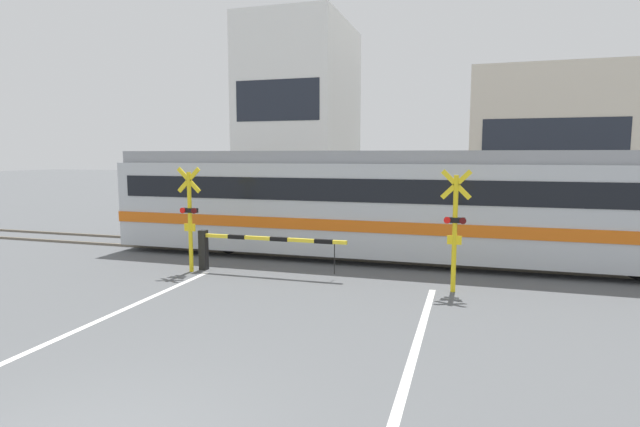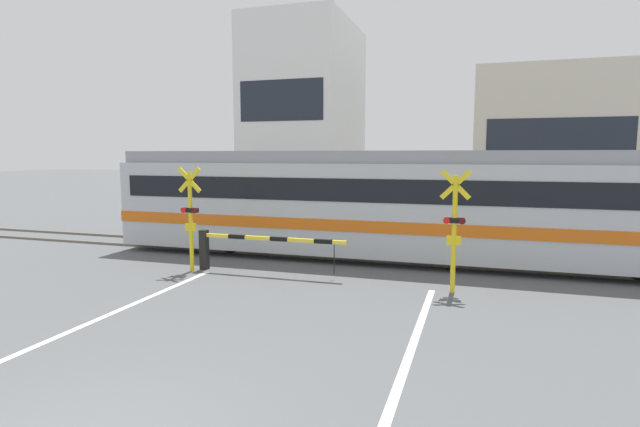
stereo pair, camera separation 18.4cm
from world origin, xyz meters
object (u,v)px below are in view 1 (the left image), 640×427
commuter_train (414,202)px  crossing_barrier_far (423,221)px  crossing_signal_left (190,215)px  pedestrian (368,205)px  crossing_barrier_near (240,244)px  crossing_signal_right (455,225)px

commuter_train → crossing_barrier_far: (-0.01, 3.24, -0.97)m
crossing_signal_left → pedestrian: (2.82, 9.77, -0.62)m
pedestrian → crossing_barrier_far: bearing=-50.9°
commuter_train → crossing_barrier_far: bearing=90.2°
crossing_barrier_near → crossing_barrier_far: bearing=56.2°
crossing_signal_right → crossing_signal_left: bearing=180.0°
crossing_barrier_far → pedestrian: size_ratio=2.58×
commuter_train → crossing_barrier_near: commuter_train is taller
crossing_barrier_near → crossing_signal_right: 5.52m
pedestrian → crossing_barrier_near: bearing=-99.2°
crossing_barrier_near → crossing_signal_right: bearing=-3.2°
crossing_barrier_near → pedestrian: pedestrian is taller
crossing_barrier_near → crossing_signal_left: size_ratio=1.47×
pedestrian → crossing_signal_right: bearing=-68.1°
commuter_train → crossing_barrier_near: 5.22m
crossing_barrier_near → pedestrian: 9.59m
commuter_train → crossing_signal_left: commuter_train is taller
commuter_train → crossing_signal_left: size_ratio=6.58×
crossing_barrier_near → crossing_signal_right: crossing_signal_right is taller
commuter_train → crossing_signal_left: 6.38m
crossing_barrier_near → crossing_barrier_far: size_ratio=1.00×
crossing_barrier_far → crossing_signal_left: bearing=-129.9°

